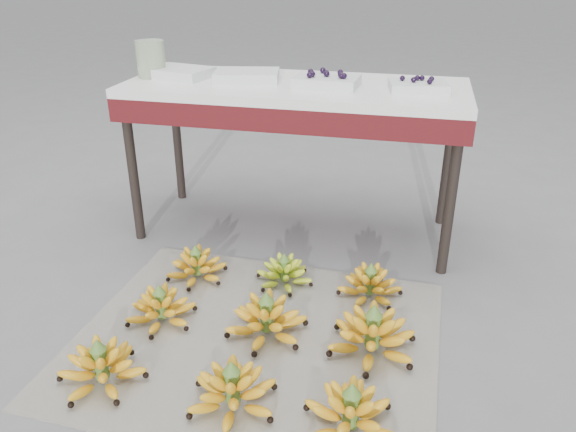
% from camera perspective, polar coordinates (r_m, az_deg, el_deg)
% --- Properties ---
extents(ground, '(60.00, 60.00, 0.00)m').
position_cam_1_polar(ground, '(2.00, -5.36, -13.24)').
color(ground, slate).
rests_on(ground, ground).
extents(newspaper_mat, '(1.28, 1.09, 0.01)m').
position_cam_1_polar(newspaper_mat, '(2.03, -3.23, -12.37)').
color(newspaper_mat, silver).
rests_on(newspaper_mat, ground).
extents(bunch_front_left, '(0.29, 0.29, 0.17)m').
position_cam_1_polar(bunch_front_left, '(1.91, -18.44, -14.40)').
color(bunch_front_left, yellow).
rests_on(bunch_front_left, newspaper_mat).
extents(bunch_front_center, '(0.36, 0.36, 0.17)m').
position_cam_1_polar(bunch_front_center, '(1.75, -5.65, -17.28)').
color(bunch_front_center, yellow).
rests_on(bunch_front_center, newspaper_mat).
extents(bunch_front_right, '(0.36, 0.36, 0.17)m').
position_cam_1_polar(bunch_front_right, '(1.68, 6.38, -19.40)').
color(bunch_front_right, yellow).
rests_on(bunch_front_right, newspaper_mat).
extents(bunch_mid_left, '(0.33, 0.33, 0.16)m').
position_cam_1_polar(bunch_mid_left, '(2.13, -12.77, -9.15)').
color(bunch_mid_left, yellow).
rests_on(bunch_mid_left, newspaper_mat).
extents(bunch_mid_center, '(0.33, 0.33, 0.18)m').
position_cam_1_polar(bunch_mid_center, '(2.01, -2.17, -10.48)').
color(bunch_mid_center, yellow).
rests_on(bunch_mid_center, newspaper_mat).
extents(bunch_mid_right, '(0.41, 0.41, 0.19)m').
position_cam_1_polar(bunch_mid_right, '(1.95, 8.57, -11.92)').
color(bunch_mid_right, yellow).
rests_on(bunch_mid_right, newspaper_mat).
extents(bunch_back_left, '(0.33, 0.33, 0.15)m').
position_cam_1_polar(bunch_back_left, '(2.36, -9.26, -5.08)').
color(bunch_back_left, yellow).
rests_on(bunch_back_left, newspaper_mat).
extents(bunch_back_center, '(0.30, 0.30, 0.14)m').
position_cam_1_polar(bunch_back_center, '(2.29, -0.38, -5.83)').
color(bunch_back_center, '#90BC23').
rests_on(bunch_back_center, newspaper_mat).
extents(bunch_back_right, '(0.30, 0.30, 0.15)m').
position_cam_1_polar(bunch_back_right, '(2.23, 8.32, -6.97)').
color(bunch_back_right, yellow).
rests_on(bunch_back_right, newspaper_mat).
extents(vendor_table, '(1.49, 0.60, 0.72)m').
position_cam_1_polar(vendor_table, '(2.54, 0.74, 11.53)').
color(vendor_table, black).
rests_on(vendor_table, ground).
extents(tray_far_left, '(0.31, 0.25, 0.04)m').
position_cam_1_polar(tray_far_left, '(2.68, -10.95, 14.11)').
color(tray_far_left, silver).
rests_on(tray_far_left, vendor_table).
extents(tray_left, '(0.31, 0.25, 0.04)m').
position_cam_1_polar(tray_left, '(2.57, -4.20, 14.02)').
color(tray_left, silver).
rests_on(tray_left, vendor_table).
extents(tray_right, '(0.28, 0.21, 0.07)m').
position_cam_1_polar(tray_right, '(2.46, 3.95, 13.55)').
color(tray_right, silver).
rests_on(tray_right, vendor_table).
extents(tray_far_right, '(0.26, 0.20, 0.06)m').
position_cam_1_polar(tray_far_right, '(2.43, 13.09, 12.74)').
color(tray_far_right, silver).
rests_on(tray_far_right, vendor_table).
extents(glass_jar, '(0.16, 0.16, 0.16)m').
position_cam_1_polar(glass_jar, '(2.71, -13.77, 15.24)').
color(glass_jar, '#D5F0BF').
rests_on(glass_jar, vendor_table).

